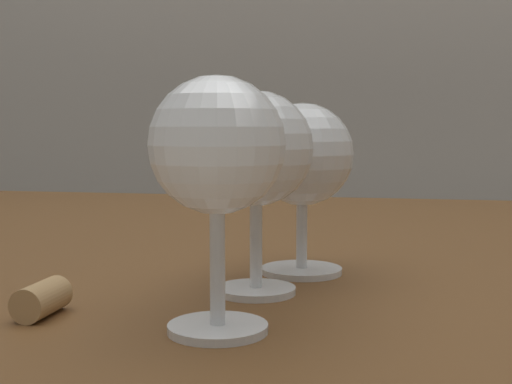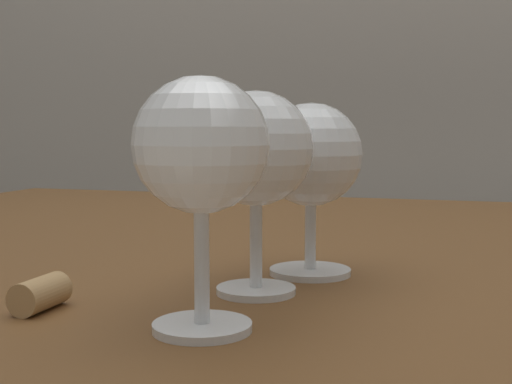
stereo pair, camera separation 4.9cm
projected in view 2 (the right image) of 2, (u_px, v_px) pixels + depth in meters
dining_table at (285, 318)px, 0.75m from camera, size 1.27×0.92×0.73m
wine_glass_pinot at (201, 152)px, 0.39m from camera, size 0.08×0.08×0.15m
wine_glass_chardonnay at (256, 153)px, 0.48m from camera, size 0.08×0.08×0.15m
wine_glass_rose at (311, 159)px, 0.55m from camera, size 0.08×0.08×0.14m
cork at (40, 294)px, 0.45m from camera, size 0.02×0.04×0.02m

